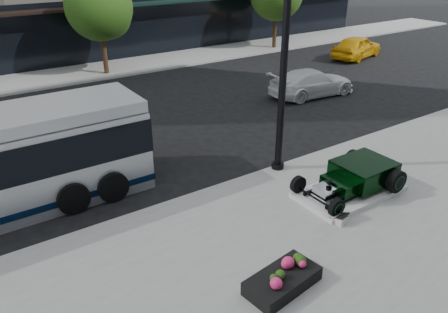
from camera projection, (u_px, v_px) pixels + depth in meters
ground at (207, 159)px, 16.09m from camera, size 120.00×120.00×0.00m
sidewalk_far at (85, 73)px, 26.50m from camera, size 70.00×4.00×0.12m
street_trees at (101, 9)px, 24.75m from camera, size 29.80×3.80×5.70m
display_plinth at (349, 191)px, 13.58m from camera, size 3.40×1.80×0.15m
hot_rod at (358, 174)px, 13.52m from camera, size 3.22×2.00×0.81m
info_plaque at (341, 219)px, 12.14m from camera, size 0.44×0.36×0.31m
lamppost at (284, 66)px, 13.59m from camera, size 0.43×0.43×7.74m
flower_planter at (282, 280)px, 9.83m from camera, size 1.86×1.11×0.57m
white_sedan at (312, 83)px, 22.46m from camera, size 4.85×2.33×1.36m
yellow_taxi at (357, 47)px, 29.83m from camera, size 4.79×2.83×1.53m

